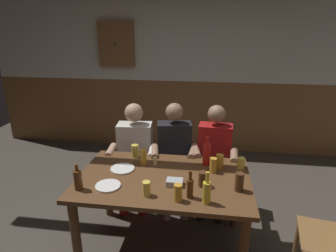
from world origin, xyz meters
The scene contains 24 objects.
back_wall_upper centered at (0.00, 2.63, 1.90)m, with size 6.56×0.12×1.45m, color beige.
back_wall_wainscot centered at (0.00, 2.63, 0.59)m, with size 6.56×0.12×1.17m, color brown.
dining_table centered at (0.00, 0.17, 0.64)m, with size 1.54×0.97×0.75m.
person_0 centered at (-0.45, 0.89, 0.67)m, with size 0.56×0.55×1.21m.
person_1 centered at (0.01, 0.88, 0.67)m, with size 0.56×0.56×1.23m.
person_2 centered at (0.46, 0.88, 0.67)m, with size 0.53×0.52×1.22m.
table_candle centered at (-0.12, 0.41, 0.79)m, with size 0.04×0.04×0.08m, color #F9E08C.
condiment_caddy centered at (0.11, 0.06, 0.77)m, with size 0.14×0.10×0.05m, color #B2B7BC.
plate_0 centered at (-0.41, 0.27, 0.76)m, with size 0.23×0.23×0.01m, color white.
plate_1 centered at (-0.44, -0.05, 0.76)m, with size 0.21×0.21×0.01m, color white.
bottle_0 centered at (0.39, -0.17, 0.85)m, with size 0.06×0.06×0.26m.
bottle_1 centered at (0.37, 0.48, 0.87)m, with size 0.07×0.07×0.29m.
bottle_2 centered at (-0.67, -0.12, 0.84)m, with size 0.07×0.07×0.23m.
bottle_3 centered at (0.26, -0.11, 0.84)m, with size 0.05×0.05×0.23m.
pint_glass_0 centered at (0.50, 0.42, 0.82)m, with size 0.07×0.07×0.14m, color gold.
pint_glass_1 centered at (0.35, 0.07, 0.81)m, with size 0.08×0.08×0.13m, color #4C2D19.
pint_glass_2 centered at (-0.09, -0.13, 0.81)m, with size 0.07×0.07×0.12m, color #E5C64C.
pint_glass_3 centered at (0.70, 0.44, 0.80)m, with size 0.07×0.07×0.11m, color #E5C64C.
pint_glass_4 centered at (0.17, -0.17, 0.82)m, with size 0.07×0.07×0.14m, color gold.
pint_glass_5 centered at (-0.24, 0.41, 0.82)m, with size 0.07×0.07×0.15m, color gold.
pint_glass_6 centered at (-0.36, 0.56, 0.81)m, with size 0.07×0.07×0.13m, color #E5C64C.
pint_glass_7 centered at (0.65, 0.05, 0.83)m, with size 0.07×0.07×0.16m, color #4C2D19.
pint_glass_8 centered at (0.44, 0.33, 0.82)m, with size 0.06×0.06×0.14m, color gold.
wall_dart_cabinet centered at (-1.12, 2.50, 1.75)m, with size 0.56×0.15×0.70m.
Camera 1 is at (0.37, -2.11, 2.05)m, focal length 31.18 mm.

